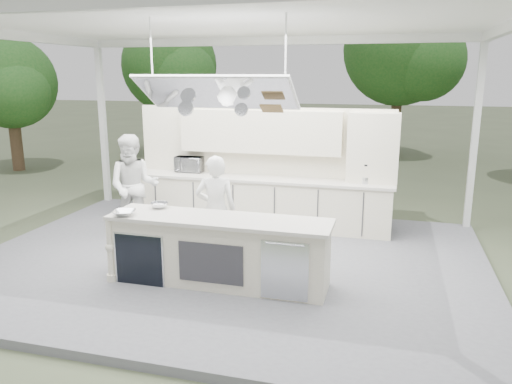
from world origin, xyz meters
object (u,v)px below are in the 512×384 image
(back_counter, at_px, (258,201))
(sous_chef, at_px, (134,187))
(head_chef, at_px, (216,210))
(demo_island, at_px, (218,251))

(back_counter, distance_m, sous_chef, 2.35)
(back_counter, height_order, head_chef, head_chef)
(demo_island, xyz_separation_m, sous_chef, (-2.12, 1.55, 0.45))
(back_counter, bearing_deg, demo_island, -86.37)
(back_counter, xyz_separation_m, head_chef, (-0.11, -2.06, 0.36))
(demo_island, height_order, back_counter, same)
(demo_island, distance_m, back_counter, 2.82)
(sous_chef, bearing_deg, back_counter, 13.00)
(demo_island, bearing_deg, head_chef, 111.26)
(demo_island, bearing_deg, back_counter, 93.63)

